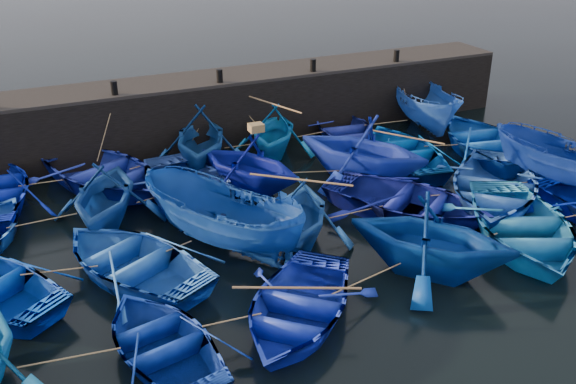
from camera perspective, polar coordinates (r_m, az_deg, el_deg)
name	(u,v)px	position (r m, az deg, el deg)	size (l,w,h in m)	color
ground	(335,259)	(18.05, 4.20, -5.98)	(120.00, 120.00, 0.00)	black
quay_wall	(214,110)	(26.40, -6.57, 7.28)	(26.00, 2.50, 2.50)	black
quay_top	(213,78)	(26.03, -6.72, 10.02)	(26.00, 2.50, 0.12)	black
bollard_1	(114,88)	(24.23, -15.20, 8.92)	(0.24, 0.24, 0.50)	black
bollard_2	(220,76)	(25.12, -6.10, 10.22)	(0.24, 0.24, 0.50)	black
bollard_3	(313,65)	(26.59, 2.24, 11.19)	(0.24, 0.24, 0.50)	black
bollard_4	(396,56)	(28.55, 9.61, 11.85)	(0.24, 0.24, 0.50)	black
boat_1	(103,172)	(22.81, -16.15, 1.69)	(4.10, 5.74, 1.19)	navy
boat_2	(201,137)	(23.80, -7.78, 4.90)	(3.74, 4.34, 2.29)	navy
boat_3	(274,130)	(24.72, -1.27, 5.55)	(3.26, 3.78, 1.99)	#0D6BBE
boat_4	(345,130)	(26.33, 5.10, 5.51)	(3.27, 4.57, 0.95)	navy
boat_5	(426,107)	(27.97, 12.18, 7.43)	(2.00, 5.30, 2.05)	#2453B3
boat_7	(105,193)	(20.11, -15.94, -0.06)	(3.49, 4.05, 2.13)	navy
boat_8	(189,190)	(20.91, -8.75, 0.22)	(4.08, 5.70, 1.18)	#244393
boat_9	(249,163)	(21.44, -3.53, 2.57)	(3.54, 4.11, 2.16)	#030E81
boat_10	(363,148)	(22.38, 6.68, 3.90)	(4.08, 4.73, 2.49)	#122AAA
boat_11	(404,151)	(24.36, 10.28, 3.65)	(3.62, 5.06, 1.05)	#004498
boat_12	(486,140)	(26.00, 17.15, 4.42)	(3.93, 5.50, 1.14)	#0B48B4
boat_14	(133,259)	(17.48, -13.64, -5.84)	(3.60, 5.04, 1.04)	blue
boat_15	(221,220)	(17.97, -5.94, -2.48)	(1.98, 5.27, 2.04)	navy
boat_16	(300,211)	(18.43, 1.10, -1.74)	(3.18, 3.69, 1.94)	#195099
boat_17	(407,201)	(20.36, 10.57, -0.75)	(3.83, 5.35, 1.11)	navy
boat_18	(493,187)	(21.88, 17.77, 0.46)	(4.15, 5.81, 1.20)	blue
boat_19	(567,165)	(23.50, 23.56, 2.25)	(1.92, 5.08, 1.97)	navy
boat_21	(163,341)	(14.61, -11.06, -12.90)	(2.96, 4.14, 0.86)	navy
boat_22	(297,306)	(15.30, 0.78, -10.12)	(3.35, 4.68, 0.97)	#1429B8
boat_23	(432,236)	(17.19, 12.64, -3.82)	(3.81, 4.42, 2.33)	navy
boat_24	(522,226)	(19.65, 20.07, -2.85)	(4.05, 5.66, 1.18)	blue
wooden_crate	(256,128)	(21.10, -2.85, 5.74)	(0.47, 0.39, 0.26)	olive
mooring_ropes	(264,169)	(21.50, -2.15, 2.03)	(17.22, 11.74, 2.10)	tan
loose_oars	(323,164)	(20.22, 3.09, 2.47)	(10.06, 12.23, 1.08)	#99724C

